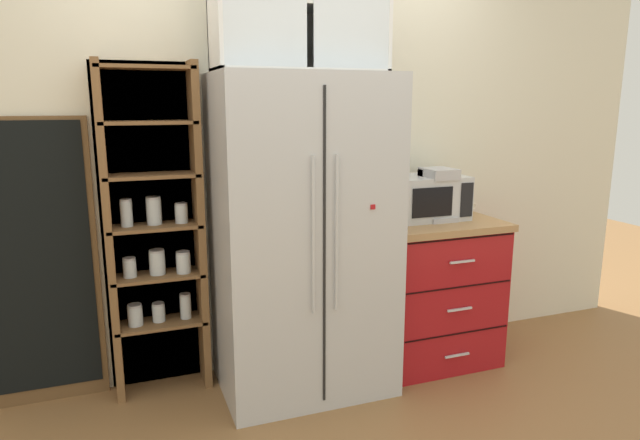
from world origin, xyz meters
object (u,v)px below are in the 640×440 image
Objects in this scene: refrigerator at (303,237)px; microwave at (427,197)px; chalkboard_menu at (36,265)px; coffee_maker at (436,194)px; mug_cream at (467,208)px; bottle_cobalt at (383,199)px.

refrigerator is 3.91× the size of microwave.
chalkboard_menu is at bearing 167.24° from refrigerator.
coffee_maker is 0.21× the size of chalkboard_menu.
chalkboard_menu is (-2.19, 0.26, -0.28)m from coffee_maker.
microwave is at bearing 128.30° from coffee_maker.
mug_cream is 0.07× the size of chalkboard_menu.
bottle_cobalt is (0.54, 0.12, 0.16)m from refrigerator.
coffee_maker reaches higher than microwave.
chalkboard_menu is at bearing 174.48° from bottle_cobalt.
bottle_cobalt is at bearing -5.52° from chalkboard_menu.
refrigerator is at bearing -167.39° from bottle_cobalt.
bottle_cobalt is at bearing 166.53° from coffee_maker.
coffee_maker is at bearing -170.88° from mug_cream.
refrigerator is at bearing -175.40° from mug_cream.
chalkboard_menu reaches higher than bottle_cobalt.
mug_cream is at bearing 4.60° from refrigerator.
refrigerator is at bearing -173.72° from microwave.
coffee_maker is 0.32m from bottle_cobalt.
refrigerator is 0.87m from coffee_maker.
coffee_maker reaches higher than mug_cream.
microwave is at bearing 179.83° from mug_cream.
microwave is at bearing 6.28° from refrigerator.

